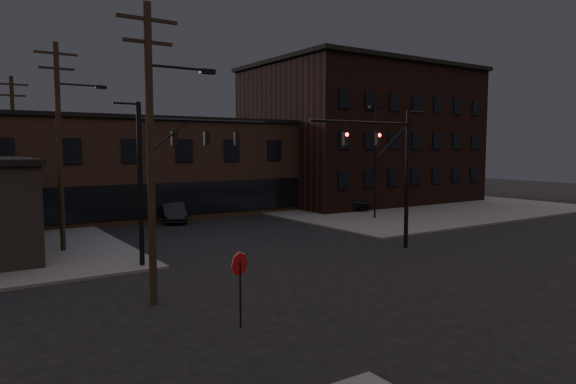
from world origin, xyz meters
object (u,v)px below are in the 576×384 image
object	(u,v)px
traffic_signal_near	(393,164)
parked_car_lot_a	(344,202)
parked_car_lot_b	(366,194)
car_crossing	(174,212)
stop_sign	(240,272)
traffic_signal_far	(166,164)

from	to	relation	value
traffic_signal_near	parked_car_lot_a	world-z (taller)	traffic_signal_near
parked_car_lot_a	traffic_signal_near	bearing A→B (deg)	173.96
traffic_signal_near	parked_car_lot_b	size ratio (longest dim) A/B	1.69
parked_car_lot_a	car_crossing	world-z (taller)	parked_car_lot_a
stop_sign	car_crossing	size ratio (longest dim) A/B	0.51
parked_car_lot_b	car_crossing	xyz separation A→B (m)	(-22.81, -2.82, -0.04)
parked_car_lot_b	traffic_signal_far	bearing A→B (deg)	134.69
traffic_signal_near	stop_sign	xyz separation A→B (m)	(-13.36, -6.49, -3.09)
traffic_signal_far	stop_sign	bearing A→B (deg)	-97.32
traffic_signal_near	stop_sign	distance (m)	15.17
parked_car_lot_a	car_crossing	distance (m)	15.24
traffic_signal_far	parked_car_lot_a	distance (m)	23.77
traffic_signal_far	traffic_signal_near	bearing A→B (deg)	-16.17
stop_sign	parked_car_lot_b	xyz separation A→B (m)	(29.82, 26.75, -1.01)
parked_car_lot_b	car_crossing	distance (m)	22.99
traffic_signal_near	parked_car_lot_b	bearing A→B (deg)	50.90
traffic_signal_near	car_crossing	distance (m)	19.01
stop_sign	parked_car_lot_b	bearing A→B (deg)	41.89
traffic_signal_near	parked_car_lot_a	size ratio (longest dim) A/B	1.71
traffic_signal_far	parked_car_lot_a	xyz separation A→B (m)	(20.67, 11.00, -4.06)
stop_sign	parked_car_lot_a	distance (m)	30.38
traffic_signal_far	car_crossing	world-z (taller)	traffic_signal_far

